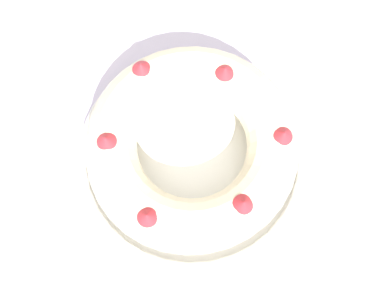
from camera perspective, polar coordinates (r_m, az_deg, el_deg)
The scene contains 7 objects.
ground_plane at distance 1.38m, azimuth -0.25°, elevation -10.94°, with size 8.00×8.00×0.00m, color #4C4742.
dining_table at distance 0.72m, azimuth -0.46°, elevation -4.57°, with size 1.26×1.16×0.75m.
serving_dish at distance 0.63m, azimuth -0.00°, elevation -1.31°, with size 0.32×0.32×0.03m.
bundt_cake at distance 0.58m, azimuth -0.00°, elevation 0.01°, with size 0.28×0.28×0.08m.
fork at distance 0.74m, azimuth -10.36°, elevation 15.39°, with size 0.02×0.22×0.01m.
serving_knife at distance 0.75m, azimuth -13.59°, elevation 14.89°, with size 0.02×0.24×0.01m.
cake_knife at distance 0.72m, azimuth -10.00°, elevation 13.18°, with size 0.02×0.19×0.01m.
Camera 1 is at (0.13, -0.11, 1.37)m, focal length 42.00 mm.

